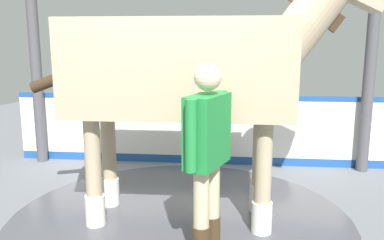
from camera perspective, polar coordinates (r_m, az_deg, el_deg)
The scene contains 7 objects.
ground_plane at distance 4.26m, azimuth -4.12°, elevation -14.70°, with size 16.00×16.00×0.02m, color slate.
wet_patch at distance 4.43m, azimuth -1.66°, elevation -13.44°, with size 3.59×3.59×0.00m, color #4C4C54.
barrier_wall at distance 6.12m, azimuth 0.68°, elevation -1.68°, with size 1.93×5.21×1.04m.
roof_post_near at distance 6.10m, azimuth 23.73°, elevation 7.40°, with size 0.16×0.16×3.08m, color #4C4C51.
roof_post_far at distance 6.50m, azimuth -21.09°, elevation 7.78°, with size 0.16×0.16×3.08m, color #4C4C51.
horse at distance 4.02m, azimuth -0.19°, elevation 6.91°, with size 1.61×3.38×2.64m.
handler at distance 3.34m, azimuth 2.15°, elevation -4.14°, with size 0.67×0.23×1.67m.
Camera 1 is at (-3.32, -1.91, 1.85)m, focal length 38.05 mm.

